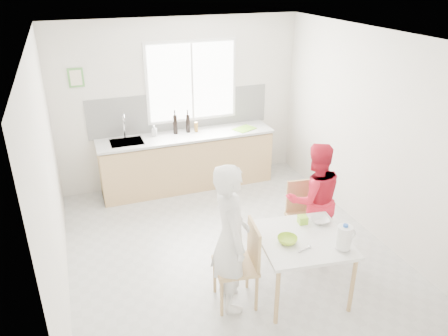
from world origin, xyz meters
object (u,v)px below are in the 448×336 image
Objects in this scene: chair_far at (304,213)px; bowl_white at (320,221)px; milk_jug at (345,237)px; person_white at (231,238)px; wine_bottle_b at (188,123)px; chair_left at (242,261)px; dining_table at (303,243)px; person_red at (314,199)px; wine_bottle_a at (175,124)px; bowl_green at (287,240)px.

chair_far is 4.48× the size of bowl_white.
chair_far is 3.35× the size of milk_jug.
bowl_white is (-0.13, -0.56, 0.24)m from chair_far.
wine_bottle_b is (0.39, 2.97, 0.24)m from person_white.
person_white is 5.55× the size of wine_bottle_b.
chair_left is 1.10m from milk_jug.
dining_table is 0.87m from person_red.
person_red is 4.65× the size of wine_bottle_a.
person_white is at bearing 167.52° from bowl_green.
person_red is 5.40× the size of milk_jug.
bowl_white reaches higher than dining_table.
chair_far is 2.62m from wine_bottle_a.
chair_left reaches higher than chair_far.
milk_jug reaches higher than bowl_green.
chair_left is at bearing -141.42° from chair_far.
person_red reaches higher than dining_table.
bowl_green is at bearing 156.36° from milk_jug.
wine_bottle_b is at bearing 97.56° from dining_table.
bowl_green is 0.78× the size of milk_jug.
wine_bottle_b is at bearing 109.25° from milk_jug.
wine_bottle_a reaches higher than milk_jug.
bowl_green is (0.59, -0.13, -0.08)m from person_white.
person_white is 1.13m from bowl_white.
chair_left is 0.57× the size of person_white.
chair_left is 2.98× the size of wine_bottle_a.
dining_table is 0.63× the size of person_white.
person_red is at bearing 52.00° from dining_table.
wine_bottle_a is at bearing -173.29° from chair_left.
chair_far is at bearing 77.24° from bowl_white.
bowl_green is (-0.74, -0.70, 0.01)m from person_red.
milk_jug is 3.53m from wine_bottle_a.
bowl_green reaches higher than dining_table.
dining_table is 1.11× the size of chair_left.
bowl_white is (1.13, 0.10, -0.08)m from person_white.
bowl_white is 0.54m from milk_jug.
person_white reaches higher than chair_left.
person_red reaches higher than wine_bottle_b.
chair_left is 4.46× the size of bowl_green.
bowl_white is 0.69× the size of wine_bottle_b.
person_red reaches higher than milk_jug.
wine_bottle_b is (-0.87, 2.31, 0.56)m from chair_far.
bowl_green is at bearing -173.71° from dining_table.
chair_far is (0.46, 0.77, -0.14)m from dining_table.
bowl_green reaches higher than bowl_white.
person_red is at bearing -58.98° from person_white.
chair_left is at bearing 172.26° from dining_table.
person_red is 7.23× the size of bowl_white.
bowl_green is (-0.66, -0.79, 0.25)m from chair_far.
person_red reaches higher than bowl_green.
wine_bottle_b is (-0.69, 3.40, 0.20)m from milk_jug.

